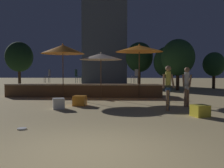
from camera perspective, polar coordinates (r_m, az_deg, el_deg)
ground_plane at (r=4.88m, az=-5.08°, el=-15.59°), size 120.00×120.00×0.00m
wooden_deck at (r=16.19m, az=-6.14°, el=-1.40°), size 9.59×2.30×0.81m
patio_umbrella_0 at (r=15.12m, az=-11.18°, el=7.78°), size 2.56×2.56×3.22m
patio_umbrella_1 at (r=14.86m, az=6.25°, el=8.06°), size 2.78×2.78×3.19m
patio_umbrella_2 at (r=14.56m, az=-2.56°, el=6.27°), size 2.48×2.48×2.70m
cube_seat_0 at (r=9.17m, az=19.49°, el=-5.78°), size 0.65×0.65×0.40m
cube_seat_1 at (r=10.67m, az=-12.11°, el=-4.37°), size 0.60×0.60×0.45m
cube_seat_2 at (r=11.53m, az=-7.38°, el=-3.79°), size 0.59×0.59×0.45m
person_1 at (r=11.42m, az=16.72°, el=-0.27°), size 0.39×0.41×1.75m
person_2 at (r=10.15m, az=12.70°, el=-0.43°), size 0.48×0.30×1.79m
bistro_chair_0 at (r=16.25m, az=5.40°, el=2.10°), size 0.47×0.47×0.90m
bistro_chair_1 at (r=17.35m, az=-14.37°, el=2.07°), size 0.48×0.47×0.90m
bistro_chair_2 at (r=16.37m, az=-7.95°, el=2.09°), size 0.41×0.41×0.90m
frisbee_disc at (r=7.22m, az=-19.91°, el=-9.55°), size 0.25×0.25×0.03m
background_tree_0 at (r=21.60m, az=14.84°, el=5.87°), size 2.76×2.76×4.27m
background_tree_1 at (r=24.11m, az=12.62°, el=4.92°), size 2.65×2.65×3.94m
background_tree_2 at (r=24.92m, az=22.28°, el=4.17°), size 2.02×2.02×3.37m
background_tree_3 at (r=25.51m, az=6.26°, el=6.08°), size 2.73×2.73×4.54m
background_tree_4 at (r=26.51m, az=-20.46°, el=5.81°), size 2.70×2.70×4.53m
distant_building at (r=32.25m, az=-1.44°, el=12.39°), size 5.39×4.49×13.86m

